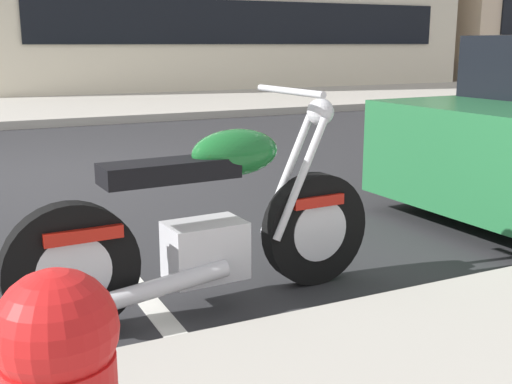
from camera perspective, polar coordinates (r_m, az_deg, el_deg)
name	(u,v)px	position (r m, az deg, el deg)	size (l,w,h in m)	color
ground_plane	(48,179)	(6.79, -18.08, 1.11)	(260.00, 260.00, 0.00)	#28282B
sidewalk_far_curb	(468,91)	(18.49, 18.42, 8.59)	(120.00, 5.00, 0.14)	#ADA89E
parking_stall_stripe	(150,302)	(3.47, -9.50, -9.72)	(0.12, 2.20, 0.01)	silver
parked_motorcycle	(209,226)	(3.28, -4.25, -3.07)	(2.01, 0.62, 1.12)	black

